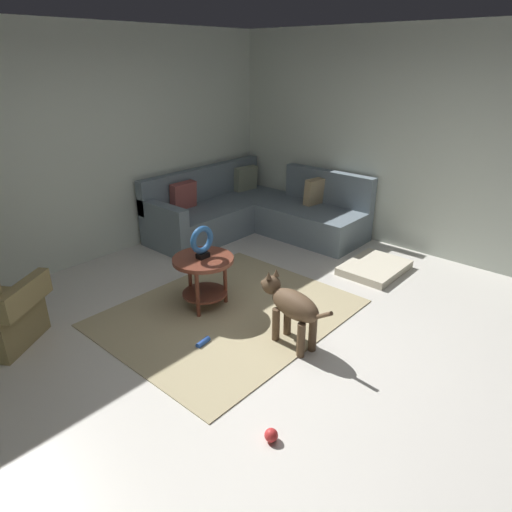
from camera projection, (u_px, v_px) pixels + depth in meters
The scene contains 11 objects.
ground_plane at pixel (273, 352), 3.98m from camera, with size 6.00×6.00×0.10m, color silver.
wall_back at pixel (78, 150), 5.20m from camera, with size 6.00×0.12×2.70m, color silver.
wall_right at pixel (431, 146), 5.43m from camera, with size 0.12×6.00×2.70m, color silver.
area_rug at pixel (228, 313), 4.49m from camera, with size 2.30×1.90×0.01m, color tan.
sectional_couch at pixel (253, 213), 6.43m from camera, with size 2.20×2.25×0.88m.
side_table at pixel (204, 269), 4.45m from camera, with size 0.60×0.60×0.54m.
torus_sculpture at pixel (202, 241), 4.33m from camera, with size 0.28×0.08×0.33m.
dog_bed_mat at pixel (374, 268), 5.35m from camera, with size 0.80×0.60×0.09m, color beige.
dog at pixel (291, 306), 3.87m from camera, with size 0.29×0.85×0.63m.
dog_toy_ball at pixel (271, 435), 2.98m from camera, with size 0.09×0.09×0.09m, color red.
dog_toy_rope at pixel (203, 342), 3.99m from camera, with size 0.05×0.05×0.15m, color blue.
Camera 1 is at (-2.57, -2.07, 2.34)m, focal length 31.74 mm.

